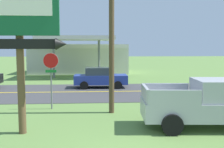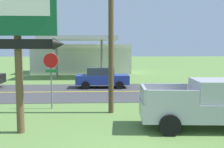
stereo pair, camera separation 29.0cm
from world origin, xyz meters
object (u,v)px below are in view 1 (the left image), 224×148
object	(u,v)px
utility_pole	(112,4)
car_blue_mid_lane	(100,77)
motel_sign	(20,24)
stop_sign	(51,71)
gas_station	(79,57)
pickup_silver_parked_on_lawn	(209,104)

from	to	relation	value
utility_pole	car_blue_mid_lane	bearing A→B (deg)	92.35
motel_sign	stop_sign	bearing A→B (deg)	84.20
utility_pole	gas_station	xyz separation A→B (m)	(-2.67, 21.45, -3.37)
pickup_silver_parked_on_lawn	car_blue_mid_lane	world-z (taller)	pickup_silver_parked_on_lawn
motel_sign	utility_pole	xyz separation A→B (m)	(3.51, 3.11, 1.23)
gas_station	car_blue_mid_lane	size ratio (longest dim) A/B	2.86
utility_pole	car_blue_mid_lane	xyz separation A→B (m)	(-0.34, 8.31, -4.48)
utility_pole	gas_station	world-z (taller)	utility_pole
motel_sign	pickup_silver_parked_on_lawn	world-z (taller)	motel_sign
stop_sign	car_blue_mid_lane	size ratio (longest dim) A/B	0.70
motel_sign	gas_station	world-z (taller)	motel_sign
stop_sign	utility_pole	distance (m)	4.62
motel_sign	gas_station	xyz separation A→B (m)	(0.84, 24.56, -2.14)
stop_sign	gas_station	bearing A→B (deg)	88.81
motel_sign	utility_pole	bearing A→B (deg)	41.55
gas_station	utility_pole	bearing A→B (deg)	-82.92
utility_pole	pickup_silver_parked_on_lawn	world-z (taller)	utility_pole
car_blue_mid_lane	pickup_silver_parked_on_lawn	bearing A→B (deg)	-69.82
motel_sign	utility_pole	world-z (taller)	utility_pole
motel_sign	stop_sign	size ratio (longest dim) A/B	2.04
utility_pole	gas_station	bearing A→B (deg)	97.08
stop_sign	car_blue_mid_lane	xyz separation A→B (m)	(2.75, 7.30, -1.20)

